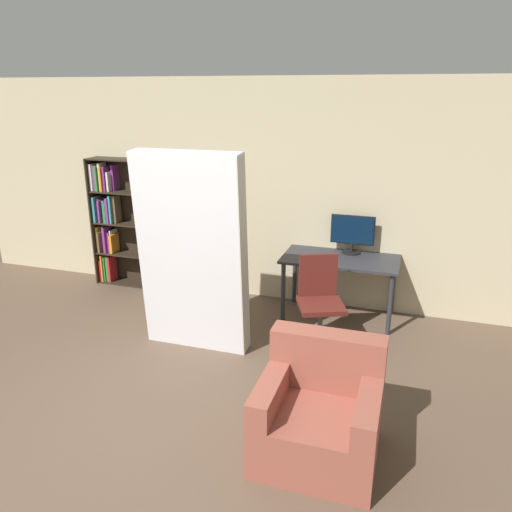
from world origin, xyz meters
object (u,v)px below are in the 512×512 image
(office_chair, at_px, (319,311))
(bookshelf, at_px, (117,221))
(mattress_near, at_px, (193,254))
(armchair, at_px, (320,413))
(monitor, at_px, (352,233))

(office_chair, distance_m, bookshelf, 3.17)
(office_chair, xyz_separation_m, mattress_near, (-1.21, -0.39, 0.61))
(mattress_near, height_order, armchair, mattress_near)
(office_chair, xyz_separation_m, bookshelf, (-2.97, 0.99, 0.47))
(bookshelf, xyz_separation_m, mattress_near, (1.76, -1.38, 0.14))
(monitor, bearing_deg, armchair, -86.92)
(armchair, bearing_deg, monitor, 93.08)
(office_chair, relative_size, armchair, 1.14)
(office_chair, distance_m, armchair, 1.59)
(monitor, bearing_deg, bookshelf, 179.94)
(monitor, bearing_deg, office_chair, -99.72)
(office_chair, bearing_deg, armchair, -78.87)
(monitor, height_order, bookshelf, bookshelf)
(office_chair, relative_size, bookshelf, 0.57)
(monitor, distance_m, bookshelf, 3.14)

